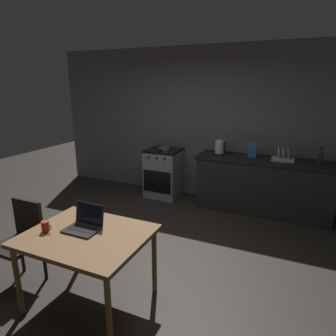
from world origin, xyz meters
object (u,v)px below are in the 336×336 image
at_px(dining_table, 87,241).
at_px(electric_kettle, 220,147).
at_px(bottle, 320,156).
at_px(laptop, 84,225).
at_px(frying_pan, 164,148).
at_px(coffee_mug, 46,226).
at_px(cereal_box, 252,150).
at_px(chair, 22,237).
at_px(dish_rack, 283,158).
at_px(stove_oven, 164,173).

height_order(dining_table, electric_kettle, electric_kettle).
xyz_separation_m(dining_table, bottle, (1.99, 2.87, 0.37)).
bearing_deg(laptop, frying_pan, 94.90).
distance_m(dining_table, coffee_mug, 0.41).
height_order(laptop, cereal_box, cereal_box).
xyz_separation_m(electric_kettle, cereal_box, (0.54, 0.02, 0.00)).
bearing_deg(laptop, bottle, 48.70).
distance_m(frying_pan, cereal_box, 1.57).
relative_size(chair, coffee_mug, 8.19).
relative_size(chair, electric_kettle, 3.49).
bearing_deg(cereal_box, dining_table, -108.85).
height_order(electric_kettle, bottle, bottle).
bearing_deg(dish_rack, stove_oven, -179.93).
relative_size(bottle, frying_pan, 0.68).
bearing_deg(dish_rack, frying_pan, -179.15).
distance_m(dining_table, frying_pan, 2.96).
xyz_separation_m(cereal_box, dish_rack, (0.48, -0.02, -0.08)).
distance_m(electric_kettle, bottle, 1.53).
height_order(coffee_mug, dish_rack, dish_rack).
height_order(chair, frying_pan, frying_pan).
bearing_deg(frying_pan, chair, -95.59).
bearing_deg(laptop, cereal_box, 64.49).
height_order(stove_oven, bottle, bottle).
bearing_deg(laptop, stove_oven, 95.00).
xyz_separation_m(bottle, frying_pan, (-2.56, 0.02, -0.10)).
bearing_deg(cereal_box, frying_pan, -178.16).
distance_m(chair, bottle, 4.08).
bearing_deg(bottle, stove_oven, 178.94).
distance_m(laptop, bottle, 3.50).
bearing_deg(cereal_box, electric_kettle, -177.89).
relative_size(coffee_mug, cereal_box, 0.44).
bearing_deg(bottle, chair, -134.59).
distance_m(frying_pan, coffee_mug, 3.02).
distance_m(chair, frying_pan, 2.95).
xyz_separation_m(chair, coffee_mug, (0.48, -0.11, 0.27)).
bearing_deg(laptop, electric_kettle, 74.39).
bearing_deg(dish_rack, chair, -128.49).
height_order(frying_pan, coffee_mug, frying_pan).
bearing_deg(coffee_mug, electric_kettle, 74.68).
bearing_deg(dish_rack, dining_table, -116.89).
bearing_deg(dish_rack, coffee_mug, -121.34).
distance_m(dining_table, bottle, 3.52).
height_order(bottle, cereal_box, bottle).
xyz_separation_m(stove_oven, dining_table, (0.58, -2.92, 0.21)).
relative_size(laptop, frying_pan, 0.82).
xyz_separation_m(laptop, electric_kettle, (0.54, 2.86, 0.24)).
bearing_deg(frying_pan, dining_table, -78.93).
xyz_separation_m(dining_table, laptop, (-0.08, 0.06, 0.12)).
xyz_separation_m(frying_pan, dish_rack, (2.05, 0.03, 0.02)).
distance_m(chair, laptop, 0.82).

